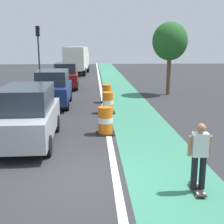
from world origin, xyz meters
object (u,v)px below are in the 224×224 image
(parked_suv_second, at_px, (53,88))
(street_tree_sidewalk, at_px, (170,42))
(traffic_barrel_mid, at_px, (108,103))
(parked_suv_nearest, at_px, (27,115))
(traffic_light_corner, at_px, (38,44))
(parked_suv_third, at_px, (66,75))
(skateboarder_on_lane, at_px, (199,156))
(traffic_barrel_front, at_px, (105,121))
(traffic_barrel_back, at_px, (107,94))
(delivery_truck_down_block, at_px, (77,59))
(pedestrian_crossing, at_px, (39,80))

(parked_suv_second, bearing_deg, street_tree_sidewalk, 25.17)
(traffic_barrel_mid, bearing_deg, parked_suv_second, 144.62)
(parked_suv_nearest, height_order, traffic_light_corner, traffic_light_corner)
(parked_suv_nearest, bearing_deg, parked_suv_second, 89.79)
(parked_suv_third, distance_m, traffic_barrel_mid, 9.95)
(skateboarder_on_lane, height_order, parked_suv_second, parked_suv_second)
(traffic_barrel_front, bearing_deg, skateboarder_on_lane, -67.97)
(traffic_barrel_front, distance_m, traffic_barrel_back, 6.76)
(parked_suv_nearest, distance_m, parked_suv_third, 14.24)
(parked_suv_nearest, xyz_separation_m, street_tree_sidewalk, (7.58, 10.46, 2.63))
(skateboarder_on_lane, relative_size, traffic_barrel_front, 1.55)
(traffic_barrel_mid, distance_m, street_tree_sidewalk, 7.93)
(delivery_truck_down_block, bearing_deg, traffic_barrel_mid, -82.92)
(parked_suv_second, xyz_separation_m, parked_suv_third, (0.09, 7.33, 0.00))
(parked_suv_third, bearing_deg, street_tree_sidewalk, -26.85)
(parked_suv_second, relative_size, traffic_light_corner, 0.91)
(skateboarder_on_lane, relative_size, traffic_light_corner, 0.33)
(traffic_barrel_front, relative_size, pedestrian_crossing, 0.68)
(delivery_truck_down_block, distance_m, traffic_light_corner, 9.18)
(traffic_barrel_mid, xyz_separation_m, pedestrian_crossing, (-4.90, 8.10, 0.33))
(parked_suv_nearest, height_order, traffic_barrel_back, parked_suv_nearest)
(parked_suv_second, distance_m, traffic_barrel_mid, 3.76)
(skateboarder_on_lane, xyz_separation_m, delivery_truck_down_block, (-4.41, 30.28, 0.94))
(parked_suv_nearest, xyz_separation_m, parked_suv_second, (0.03, 6.91, 0.00))
(parked_suv_second, relative_size, traffic_barrel_mid, 4.25)
(parked_suv_third, xyz_separation_m, pedestrian_crossing, (-1.95, -1.39, -0.17))
(traffic_barrel_front, bearing_deg, parked_suv_nearest, -161.23)
(traffic_barrel_front, distance_m, pedestrian_crossing, 12.78)
(traffic_barrel_front, bearing_deg, pedestrian_crossing, 111.22)
(delivery_truck_down_block, bearing_deg, parked_suv_nearest, -90.86)
(skateboarder_on_lane, distance_m, parked_suv_second, 11.94)
(parked_suv_second, xyz_separation_m, traffic_light_corner, (-2.61, 10.82, 2.47))
(pedestrian_crossing, bearing_deg, parked_suv_nearest, -81.89)
(traffic_barrel_mid, relative_size, street_tree_sidewalk, 0.22)
(traffic_barrel_mid, bearing_deg, traffic_barrel_back, 88.55)
(traffic_barrel_front, xyz_separation_m, pedestrian_crossing, (-4.62, 11.91, 0.33))
(traffic_light_corner, distance_m, street_tree_sidewalk, 12.50)
(parked_suv_third, relative_size, traffic_barrel_mid, 4.28)
(traffic_light_corner, bearing_deg, skateboarder_on_lane, -71.24)
(parked_suv_third, height_order, traffic_barrel_back, parked_suv_third)
(delivery_truck_down_block, bearing_deg, street_tree_sidewalk, -65.53)
(pedestrian_crossing, bearing_deg, traffic_barrel_back, -46.02)
(traffic_barrel_front, relative_size, traffic_barrel_mid, 1.00)
(skateboarder_on_lane, distance_m, pedestrian_crossing, 18.14)
(parked_suv_third, height_order, traffic_barrel_front, parked_suv_third)
(traffic_barrel_back, height_order, delivery_truck_down_block, delivery_truck_down_block)
(skateboarder_on_lane, height_order, traffic_barrel_back, skateboarder_on_lane)
(delivery_truck_down_block, xyz_separation_m, street_tree_sidewalk, (7.19, -15.79, 1.82))
(traffic_barrel_mid, bearing_deg, street_tree_sidewalk, 51.64)
(street_tree_sidewalk, bearing_deg, parked_suv_second, -154.83)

